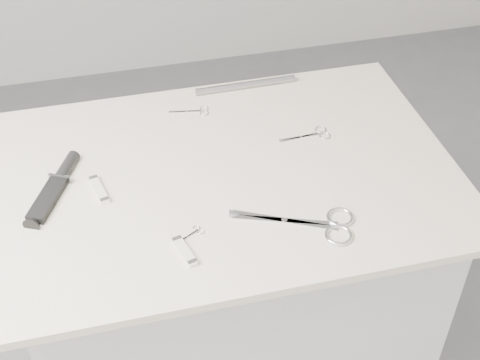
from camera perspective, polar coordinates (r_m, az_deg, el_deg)
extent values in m
cube|color=silver|center=(1.81, -0.82, -10.71)|extent=(0.90, 0.60, 0.90)
cube|color=beige|center=(1.47, -0.99, 0.46)|extent=(1.00, 0.70, 0.02)
cube|color=silver|center=(1.35, 3.80, -3.47)|extent=(0.21, 0.12, 0.00)
cylinder|color=silver|center=(1.35, 3.81, -3.43)|extent=(0.01, 0.01, 0.01)
torus|color=silver|center=(1.37, 8.52, -3.16)|extent=(0.06, 0.06, 0.01)
torus|color=silver|center=(1.33, 8.40, -4.68)|extent=(0.06, 0.06, 0.01)
cube|color=silver|center=(1.57, 5.23, 3.66)|extent=(0.11, 0.02, 0.00)
cylinder|color=silver|center=(1.57, 5.23, 3.69)|extent=(0.01, 0.01, 0.00)
torus|color=silver|center=(1.60, 6.89, 4.29)|extent=(0.03, 0.03, 0.00)
torus|color=silver|center=(1.58, 7.24, 3.76)|extent=(0.03, 0.03, 0.00)
cube|color=silver|center=(1.65, -4.57, 5.84)|extent=(0.08, 0.03, 0.00)
cylinder|color=silver|center=(1.65, -4.57, 5.86)|extent=(0.00, 0.00, 0.00)
torus|color=silver|center=(1.66, -3.09, 6.11)|extent=(0.02, 0.02, 0.00)
torus|color=silver|center=(1.64, -3.07, 5.72)|extent=(0.02, 0.02, 0.00)
cube|color=silver|center=(1.32, -4.54, -4.88)|extent=(0.05, 0.04, 0.00)
cylinder|color=silver|center=(1.32, -4.54, -4.85)|extent=(0.00, 0.00, 0.00)
torus|color=silver|center=(1.34, -3.74, -4.11)|extent=(0.02, 0.02, 0.00)
torus|color=silver|center=(1.33, -3.36, -4.42)|extent=(0.02, 0.02, 0.00)
cube|color=black|center=(1.45, -16.10, -1.58)|extent=(0.09, 0.14, 0.02)
cube|color=gray|center=(1.49, -15.11, 0.14)|extent=(0.05, 0.03, 0.02)
cylinder|color=black|center=(1.52, -14.52, 1.10)|extent=(0.06, 0.09, 0.03)
cube|color=beige|center=(1.29, -4.75, -6.11)|extent=(0.03, 0.08, 0.01)
cube|color=silver|center=(1.31, -5.40, -5.13)|extent=(0.02, 0.01, 0.01)
cube|color=silver|center=(1.27, -4.07, -7.10)|extent=(0.02, 0.01, 0.01)
cube|color=beige|center=(1.44, -11.93, -0.81)|extent=(0.04, 0.09, 0.01)
cube|color=silver|center=(1.47, -12.38, 0.10)|extent=(0.02, 0.01, 0.01)
cube|color=silver|center=(1.42, -11.46, -1.74)|extent=(0.02, 0.01, 0.01)
cylinder|color=gray|center=(1.73, 0.49, 8.11)|extent=(0.26, 0.02, 0.02)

